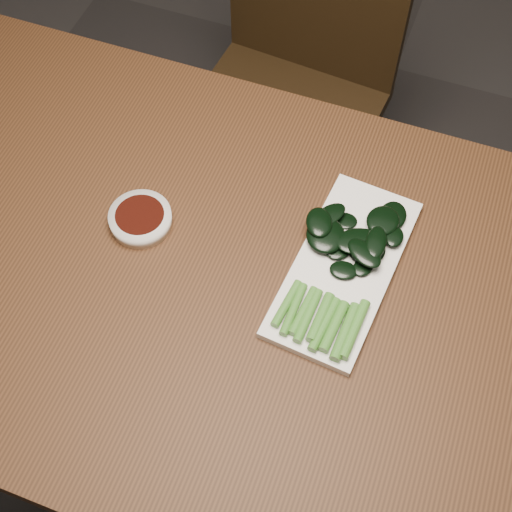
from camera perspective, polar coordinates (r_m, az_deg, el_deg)
The scene contains 6 objects.
ground at distance 1.78m, azimuth 0.23°, elevation -14.28°, with size 6.00×6.00×0.00m, color #312E2E.
table at distance 1.15m, azimuth 0.34°, elevation -4.24°, with size 1.40×0.80×0.75m.
chair_far at distance 1.72m, azimuth 2.93°, elevation 13.55°, with size 0.46×0.46×0.89m.
sauce_bowl at distance 1.15m, azimuth -9.22°, elevation 2.96°, with size 0.10×0.10×0.03m.
serving_plate at distance 1.11m, azimuth 7.05°, elevation -0.92°, with size 0.17×0.34×0.01m.
gai_lan at distance 1.09m, azimuth 7.14°, elevation -0.54°, with size 0.16×0.30×0.03m.
Camera 1 is at (0.18, -0.50, 1.70)m, focal length 50.00 mm.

